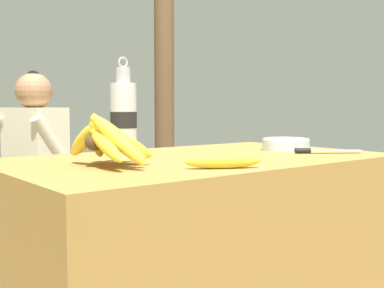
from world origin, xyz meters
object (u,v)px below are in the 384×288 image
(wooden_bench, at_px, (3,205))
(support_post_far, at_px, (164,40))
(knife, at_px, (319,151))
(serving_bowl, at_px, (286,144))
(loose_banana_front, at_px, (223,161))
(water_bottle, at_px, (124,117))
(seated_vendor, at_px, (27,155))
(banana_bunch_ripe, at_px, (108,140))

(wooden_bench, relative_size, support_post_far, 0.67)
(knife, bearing_deg, support_post_far, 106.76)
(knife, bearing_deg, serving_bowl, 121.48)
(loose_banana_front, bearing_deg, serving_bowl, 25.02)
(water_bottle, distance_m, loose_banana_front, 0.47)
(wooden_bench, xyz_separation_m, seated_vendor, (0.12, -0.04, 0.26))
(water_bottle, bearing_deg, wooden_bench, 92.49)
(banana_bunch_ripe, distance_m, loose_banana_front, 0.33)
(loose_banana_front, bearing_deg, knife, 10.49)
(support_post_far, bearing_deg, knife, -107.51)
(serving_bowl, xyz_separation_m, loose_banana_front, (-0.57, -0.27, -0.01))
(loose_banana_front, height_order, support_post_far, support_post_far)
(loose_banana_front, distance_m, wooden_bench, 1.67)
(water_bottle, distance_m, wooden_bench, 1.27)
(serving_bowl, distance_m, seated_vendor, 1.43)
(support_post_far, bearing_deg, serving_bowl, -108.91)
(serving_bowl, height_order, support_post_far, support_post_far)
(serving_bowl, distance_m, water_bottle, 0.65)
(water_bottle, height_order, loose_banana_front, water_bottle)
(banana_bunch_ripe, xyz_separation_m, wooden_bench, (0.12, 1.38, -0.42))
(knife, xyz_separation_m, wooden_bench, (-0.66, 1.52, -0.36))
(support_post_far, bearing_deg, loose_banana_front, -120.99)
(banana_bunch_ripe, bearing_deg, loose_banana_front, -48.81)
(serving_bowl, bearing_deg, wooden_bench, 116.05)
(serving_bowl, distance_m, knife, 0.16)
(banana_bunch_ripe, height_order, knife, banana_bunch_ripe)
(wooden_bench, bearing_deg, banana_bunch_ripe, -94.98)
(knife, height_order, wooden_bench, knife)
(knife, xyz_separation_m, support_post_far, (0.55, 1.75, 0.63))
(water_bottle, relative_size, wooden_bench, 0.18)
(wooden_bench, relative_size, seated_vendor, 1.67)
(water_bottle, height_order, knife, water_bottle)
(banana_bunch_ripe, relative_size, wooden_bench, 0.18)
(support_post_far, bearing_deg, water_bottle, -129.54)
(wooden_bench, bearing_deg, serving_bowl, -63.95)
(serving_bowl, xyz_separation_m, knife, (-0.01, -0.16, -0.02))
(seated_vendor, distance_m, support_post_far, 1.34)
(water_bottle, bearing_deg, serving_bowl, -16.88)
(loose_banana_front, bearing_deg, banana_bunch_ripe, 131.19)
(knife, height_order, support_post_far, support_post_far)
(support_post_far, bearing_deg, seated_vendor, -165.93)
(banana_bunch_ripe, distance_m, wooden_bench, 1.45)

